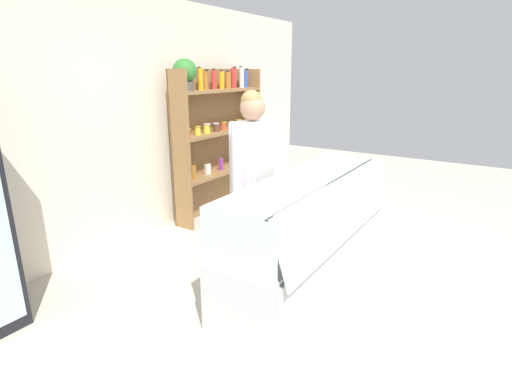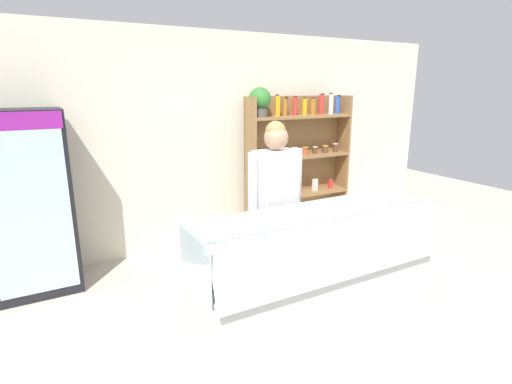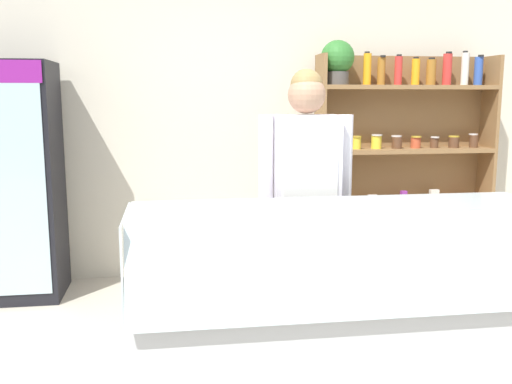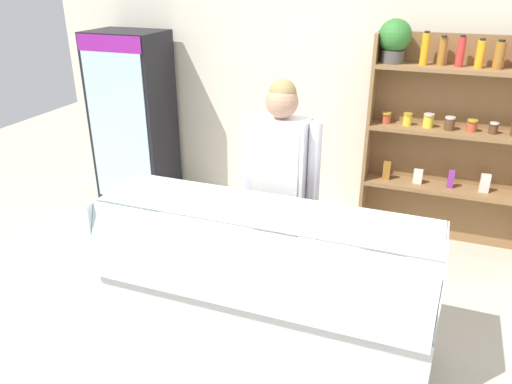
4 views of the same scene
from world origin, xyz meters
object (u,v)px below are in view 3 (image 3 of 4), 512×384
object	(u,v)px
drinks_fridge	(7,182)
shelving_unit	(395,143)
deli_display_case	(338,333)
shop_clerk	(306,186)

from	to	relation	value
drinks_fridge	shelving_unit	xyz separation A→B (m)	(3.18, 0.12, 0.25)
drinks_fridge	shelving_unit	distance (m)	3.19
drinks_fridge	deli_display_case	world-z (taller)	drinks_fridge
drinks_fridge	shelving_unit	bearing A→B (deg)	2.11
deli_display_case	shop_clerk	distance (m)	0.91
drinks_fridge	shop_clerk	size ratio (longest dim) A/B	1.06
shelving_unit	shop_clerk	distance (m)	1.76
shop_clerk	deli_display_case	bearing A→B (deg)	-84.20
deli_display_case	shop_clerk	size ratio (longest dim) A/B	1.28
drinks_fridge	deli_display_case	size ratio (longest dim) A/B	0.83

